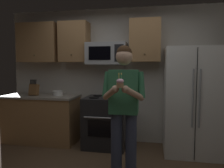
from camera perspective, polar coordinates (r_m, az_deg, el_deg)
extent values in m
cube|color=beige|center=(4.25, 1.38, 2.23)|extent=(4.40, 0.10, 2.60)
cube|color=black|center=(4.03, -1.71, -10.03)|extent=(0.76, 0.66, 0.92)
cube|color=black|center=(3.72, -2.85, -11.91)|extent=(0.48, 0.01, 0.28)
cylinder|color=#99999E|center=(3.65, -2.95, -9.01)|extent=(0.60, 0.03, 0.03)
cylinder|color=black|center=(3.84, -4.80, -3.66)|extent=(0.18, 0.18, 0.01)
cylinder|color=black|center=(3.76, 0.50, -3.82)|extent=(0.18, 0.18, 0.01)
cylinder|color=black|center=(4.11, -3.75, -3.10)|extent=(0.18, 0.18, 0.01)
cylinder|color=black|center=(4.04, 1.21, -3.24)|extent=(0.18, 0.18, 0.01)
cube|color=#9EA0A5|center=(4.02, -1.38, 8.07)|extent=(0.74, 0.40, 0.40)
cube|color=black|center=(3.84, -3.36, 8.22)|extent=(0.40, 0.01, 0.24)
cube|color=black|center=(3.77, 1.87, 8.29)|extent=(0.16, 0.01, 0.30)
cube|color=white|center=(3.86, 20.49, -4.29)|extent=(0.90, 0.72, 1.80)
cylinder|color=gray|center=(3.47, 20.76, -3.62)|extent=(0.02, 0.02, 0.90)
cylinder|color=gray|center=(3.49, 22.38, -3.62)|extent=(0.02, 0.02, 0.90)
cube|color=black|center=(3.51, 21.49, -5.21)|extent=(0.01, 0.01, 1.74)
cube|color=#9E7247|center=(4.58, -18.91, 10.29)|extent=(0.80, 0.34, 0.76)
sphere|color=brown|center=(4.41, -19.98, 7.24)|extent=(0.03, 0.03, 0.03)
cube|color=#9E7247|center=(4.27, -9.96, 10.91)|extent=(0.55, 0.34, 0.76)
sphere|color=brown|center=(4.08, -10.81, 7.66)|extent=(0.03, 0.03, 0.03)
cube|color=#9E7247|center=(4.00, 8.82, 11.34)|extent=(0.55, 0.34, 0.76)
sphere|color=brown|center=(3.80, 8.68, 7.91)|extent=(0.03, 0.03, 0.03)
cube|color=#9E7247|center=(4.50, -18.22, -8.93)|extent=(1.40, 0.62, 0.88)
cube|color=gray|center=(4.42, -18.37, -3.12)|extent=(1.44, 0.66, 0.04)
cube|color=brown|center=(4.42, -20.08, -1.47)|extent=(0.16, 0.15, 0.24)
cylinder|color=black|center=(4.42, -20.88, 0.52)|extent=(0.02, 0.04, 0.09)
cylinder|color=black|center=(4.41, -20.58, 0.52)|extent=(0.02, 0.04, 0.09)
cylinder|color=black|center=(4.39, -20.27, 0.51)|extent=(0.02, 0.04, 0.09)
cylinder|color=black|center=(4.38, -19.96, 0.51)|extent=(0.02, 0.04, 0.09)
cylinder|color=black|center=(4.36, -19.65, 0.50)|extent=(0.02, 0.04, 0.09)
cylinder|color=white|center=(4.29, -14.29, -2.41)|extent=(0.19, 0.19, 0.09)
torus|color=white|center=(4.29, -14.31, -1.84)|extent=(0.20, 0.20, 0.01)
cylinder|color=#383F59|center=(3.03, 1.18, -15.68)|extent=(0.15, 0.15, 0.86)
cylinder|color=#383F59|center=(3.00, 5.09, -15.87)|extent=(0.15, 0.15, 0.86)
cube|color=#33724C|center=(2.84, 3.19, -2.06)|extent=(0.38, 0.22, 0.58)
sphere|color=tan|center=(2.83, 3.24, 7.24)|extent=(0.22, 0.22, 0.22)
sphere|color=#382314|center=(2.84, 3.27, 8.24)|extent=(0.20, 0.20, 0.20)
cylinder|color=#33724C|center=(2.84, -1.38, -0.13)|extent=(0.15, 0.18, 0.35)
cylinder|color=tan|center=(2.68, -0.53, -2.50)|extent=(0.26, 0.33, 0.21)
sphere|color=tan|center=(2.53, 0.89, -1.37)|extent=(0.09, 0.09, 0.09)
cylinder|color=#33724C|center=(2.78, 7.72, -0.28)|extent=(0.15, 0.18, 0.35)
cylinder|color=tan|center=(2.64, 5.88, -2.64)|extent=(0.26, 0.33, 0.21)
sphere|color=tan|center=(2.51, 3.59, -1.42)|extent=(0.09, 0.09, 0.09)
cylinder|color=#A87F56|center=(2.50, 2.17, -0.36)|extent=(0.08, 0.08, 0.06)
ellipsoid|color=#F2B2CC|center=(2.49, 2.18, 0.78)|extent=(0.09, 0.09, 0.06)
cylinder|color=#4CBF66|center=(2.49, 2.52, 1.86)|extent=(0.01, 0.01, 0.06)
ellipsoid|color=#FFD159|center=(2.49, 2.52, 2.72)|extent=(0.01, 0.01, 0.02)
cylinder|color=#F2D84C|center=(2.49, 1.85, 1.87)|extent=(0.01, 0.01, 0.06)
ellipsoid|color=#FFD159|center=(2.49, 1.85, 2.73)|extent=(0.01, 0.01, 0.02)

